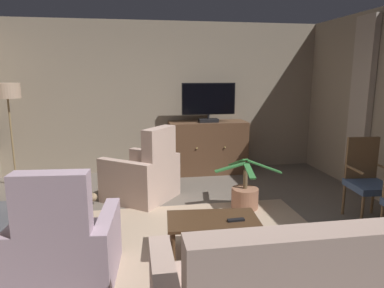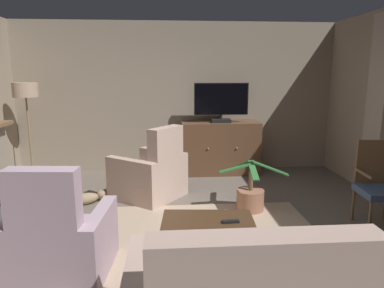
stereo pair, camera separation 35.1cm
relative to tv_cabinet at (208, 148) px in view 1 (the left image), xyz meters
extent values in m
cube|color=#665B51|center=(-0.78, -2.77, -0.48)|extent=(6.48, 6.73, 0.04)
cube|color=gray|center=(-0.78, 0.35, 0.92)|extent=(6.48, 0.10, 2.76)
cube|color=#B2A393|center=(2.10, -1.37, 1.06)|extent=(0.10, 0.44, 2.32)
cube|color=tan|center=(-0.58, -2.70, -0.45)|extent=(2.69, 2.16, 0.01)
cube|color=#402A1C|center=(0.00, 0.00, -0.43)|extent=(1.36, 0.48, 0.06)
cube|color=brown|center=(0.00, 0.00, 0.02)|extent=(1.42, 0.54, 0.96)
sphere|color=tan|center=(-0.26, -0.29, 0.07)|extent=(0.03, 0.03, 0.03)
sphere|color=tan|center=(0.26, -0.29, 0.07)|extent=(0.03, 0.03, 0.03)
cube|color=black|center=(0.00, -0.05, 0.53)|extent=(0.35, 0.20, 0.06)
cylinder|color=black|center=(0.00, -0.05, 0.60)|extent=(0.04, 0.04, 0.08)
cube|color=black|center=(0.00, -0.05, 0.93)|extent=(0.97, 0.05, 0.57)
cube|color=black|center=(0.00, -0.08, 0.93)|extent=(0.93, 0.01, 0.53)
cube|color=#422B19|center=(-0.59, -3.03, -0.07)|extent=(0.95, 0.59, 0.03)
cylinder|color=#422B19|center=(-0.16, -2.85, -0.27)|extent=(0.04, 0.04, 0.37)
cylinder|color=#422B19|center=(-0.98, -2.78, -0.27)|extent=(0.04, 0.04, 0.37)
cylinder|color=#422B19|center=(-0.20, -3.27, -0.27)|extent=(0.04, 0.04, 0.37)
cylinder|color=#422B19|center=(-1.01, -3.20, -0.27)|extent=(0.04, 0.04, 0.37)
cube|color=black|center=(-0.37, -3.11, -0.04)|extent=(0.17, 0.06, 0.02)
cube|color=#BC9E8E|center=(-0.48, -4.63, 0.27)|extent=(1.27, 0.20, 0.57)
cube|color=#B2A899|center=(-0.41, -4.42, 0.11)|extent=(0.37, 0.17, 0.36)
cube|color=#BC9E8E|center=(-1.27, -1.20, -0.23)|extent=(1.06, 1.01, 0.45)
cube|color=#BC9E8E|center=(-1.00, -1.41, 0.31)|extent=(0.51, 0.59, 0.64)
cube|color=#BC9E8E|center=(-1.49, -1.49, -0.13)|extent=(0.77, 0.63, 0.65)
cube|color=#BC9E8E|center=(-1.05, -0.91, -0.13)|extent=(0.77, 0.63, 0.65)
cube|color=#AD93A3|center=(-1.96, -3.21, -0.25)|extent=(0.65, 0.88, 0.41)
cube|color=#AD93A3|center=(-1.98, -3.54, 0.30)|extent=(0.60, 0.23, 0.69)
cube|color=#AD93A3|center=(-2.31, -3.18, -0.15)|extent=(0.20, 0.84, 0.61)
cube|color=#AD93A3|center=(-1.60, -3.24, -0.15)|extent=(0.20, 0.84, 0.61)
cylinder|color=brown|center=(1.35, -2.98, -0.25)|extent=(0.04, 0.04, 0.41)
cube|color=#42567A|center=(1.54, -2.49, -0.01)|extent=(0.50, 0.53, 0.08)
cube|color=brown|center=(1.56, -2.26, 0.29)|extent=(0.42, 0.07, 0.59)
cylinder|color=brown|center=(1.32, -2.69, -0.25)|extent=(0.04, 0.04, 0.41)
cylinder|color=brown|center=(1.36, -2.26, -0.25)|extent=(0.04, 0.04, 0.41)
cylinder|color=brown|center=(1.76, -2.29, -0.25)|extent=(0.04, 0.04, 0.41)
cylinder|color=brown|center=(1.33, -2.47, 0.21)|extent=(0.06, 0.40, 0.03)
cylinder|color=#99664C|center=(0.13, -1.85, -0.31)|extent=(0.37, 0.37, 0.29)
cylinder|color=brown|center=(0.13, -1.85, -0.03)|extent=(0.06, 0.06, 0.27)
cube|color=#2D6B33|center=(0.39, -1.88, 0.14)|extent=(0.49, 0.13, 0.20)
cube|color=#2D6B33|center=(0.10, -1.60, 0.14)|extent=(0.15, 0.48, 0.21)
cube|color=#2D6B33|center=(-0.08, -1.84, 0.14)|extent=(0.42, 0.09, 0.13)
cube|color=#2D6B33|center=(0.12, -2.05, 0.14)|extent=(0.11, 0.39, 0.12)
ellipsoid|color=#937A5B|center=(-2.15, -1.46, -0.38)|extent=(0.41, 0.32, 0.16)
sphere|color=#937A5B|center=(-1.95, -1.35, -0.35)|extent=(0.12, 0.12, 0.12)
cone|color=#937A5B|center=(-1.97, -1.32, -0.29)|extent=(0.04, 0.04, 0.04)
cone|color=#937A5B|center=(-1.93, -1.37, -0.29)|extent=(0.04, 0.04, 0.04)
cylinder|color=#937A5B|center=(-2.42, -1.56, -0.41)|extent=(0.21, 0.14, 0.09)
cylinder|color=#4C4233|center=(-3.29, -0.29, -0.44)|extent=(0.30, 0.30, 0.04)
cylinder|color=olive|center=(-3.29, -0.29, 0.27)|extent=(0.03, 0.03, 1.45)
cylinder|color=tan|center=(-3.29, -0.29, 1.11)|extent=(0.40, 0.40, 0.24)
camera|label=1|loc=(-1.34, -6.23, 1.38)|focal=32.75mm
camera|label=2|loc=(-0.99, -6.28, 1.38)|focal=32.75mm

